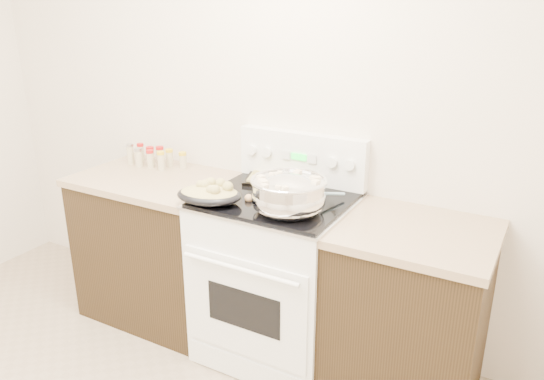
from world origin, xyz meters
The scene contains 9 objects.
counter_left centered at (-0.48, 1.43, 0.46)m, with size 0.93×0.67×0.92m.
counter_right centered at (1.08, 1.43, 0.46)m, with size 0.73×0.67×0.92m.
kitchen_range centered at (0.35, 1.42, 0.49)m, with size 0.78×0.73×1.22m.
mixing_bowl centered at (0.49, 1.28, 1.03)m, with size 0.45×0.45×0.22m.
roasting_pan centered at (0.09, 1.19, 0.99)m, with size 0.39×0.31×0.12m.
baking_sheet centered at (0.25, 1.68, 0.96)m, with size 0.50×0.42×0.06m.
wooden_spoon centered at (0.27, 1.34, 0.95)m, with size 0.18×0.25×0.04m.
blue_ladle centered at (0.56, 1.39, 0.97)m, with size 0.16×0.24×0.09m.
spice_jars centered at (-0.63, 1.59, 0.98)m, with size 0.40×0.15×0.13m.
Camera 1 is at (1.59, -0.85, 1.93)m, focal length 35.00 mm.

